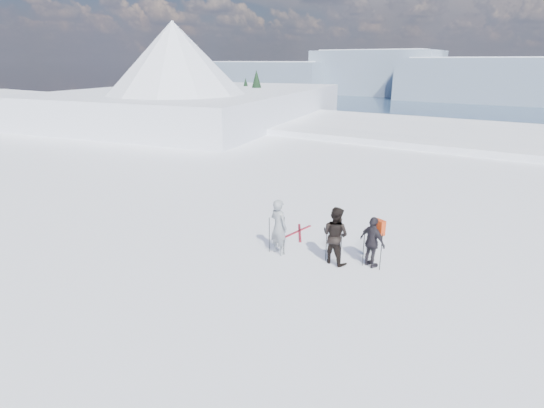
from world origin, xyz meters
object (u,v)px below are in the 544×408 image
(skier_grey, at_px, (279,227))
(skier_dark, at_px, (335,235))
(skis_loose, at_px, (298,232))
(skier_pack, at_px, (372,242))

(skier_grey, relative_size, skier_dark, 1.01)
(skier_dark, distance_m, skis_loose, 2.76)
(skier_dark, xyz_separation_m, skier_pack, (1.08, 0.35, -0.11))
(skis_loose, bearing_deg, skier_pack, -19.78)
(skier_dark, xyz_separation_m, skis_loose, (-2.13, 1.50, -0.91))
(skier_dark, distance_m, skier_pack, 1.14)
(skier_dark, relative_size, skis_loose, 1.09)
(skier_grey, height_order, skis_loose, skier_grey)
(skier_pack, bearing_deg, skier_grey, 36.85)
(skier_pack, relative_size, skis_loose, 0.96)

